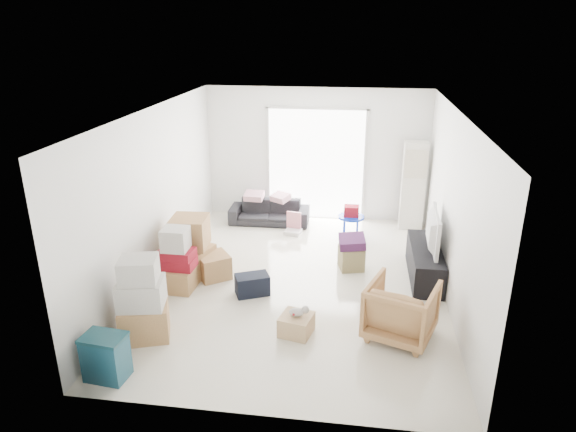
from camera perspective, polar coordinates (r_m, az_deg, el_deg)
The scene contains 21 objects.
room_shell at distance 7.70m, azimuth 1.17°, elevation 1.55°, with size 4.98×6.48×3.18m.
sliding_door at distance 10.57m, azimuth 3.12°, elevation 6.24°, with size 2.10×0.04×2.33m.
ac_tower at distance 10.37m, azimuth 13.73°, elevation 3.28°, with size 0.45×0.30×1.75m, color beige.
tv_console at distance 8.57m, azimuth 14.95°, elevation -5.02°, with size 0.46×1.55×0.52m, color black.
television at distance 8.44m, azimuth 15.15°, elevation -3.01°, with size 1.06×0.61×0.14m, color black.
sofa at distance 10.50m, azimuth -2.08°, elevation 0.86°, with size 1.61×0.47×0.63m, color #242429.
pillow_left at distance 10.47m, azimuth -3.81°, elevation 2.95°, with size 0.41×0.32×0.13m, color #BD8A9A.
pillow_right at distance 10.36m, azimuth -0.84°, elevation 2.79°, with size 0.36×0.28×0.12m, color #BD8A9A.
armchair at distance 6.88m, azimuth 12.49°, elevation -9.92°, with size 0.82×0.77×0.85m, color #AF7D4D.
storage_bins at distance 6.45m, azimuth -19.59°, elevation -14.53°, with size 0.52×0.39×0.56m.
box_stack_a at distance 6.93m, azimuth -15.89°, elevation -9.23°, with size 0.75×0.69×1.13m.
box_stack_b at distance 8.04m, azimuth -12.19°, elevation -5.13°, with size 0.55×0.51×1.01m.
box_stack_c at distance 8.49m, azimuth -10.76°, elevation -3.31°, with size 0.78×0.71×0.97m.
loose_box at distance 8.40m, azimuth -8.27°, elevation -5.52°, with size 0.47×0.47×0.39m, color tan.
duffel_bag at distance 7.85m, azimuth -3.99°, elevation -7.62°, with size 0.50×0.30×0.32m, color black.
ottoman at distance 8.66m, azimuth 7.04°, elevation -4.63°, with size 0.38×0.38×0.38m, color olive.
blanket at distance 8.55m, azimuth 7.11°, elevation -3.05°, with size 0.42×0.42×0.14m, color #451D4A.
kids_table at distance 9.83m, azimuth 7.04°, elevation 0.12°, with size 0.50×0.50×0.63m.
toy_walker at distance 10.05m, azimuth 0.60°, elevation -1.28°, with size 0.35×0.32×0.41m.
wood_crate at distance 6.93m, azimuth 0.93°, elevation -11.95°, with size 0.40×0.40×0.27m, color tan.
plush_bunny at distance 6.83m, azimuth 1.20°, elevation -10.56°, with size 0.27×0.16×0.13m.
Camera 1 is at (0.86, -7.22, 3.87)m, focal length 32.00 mm.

